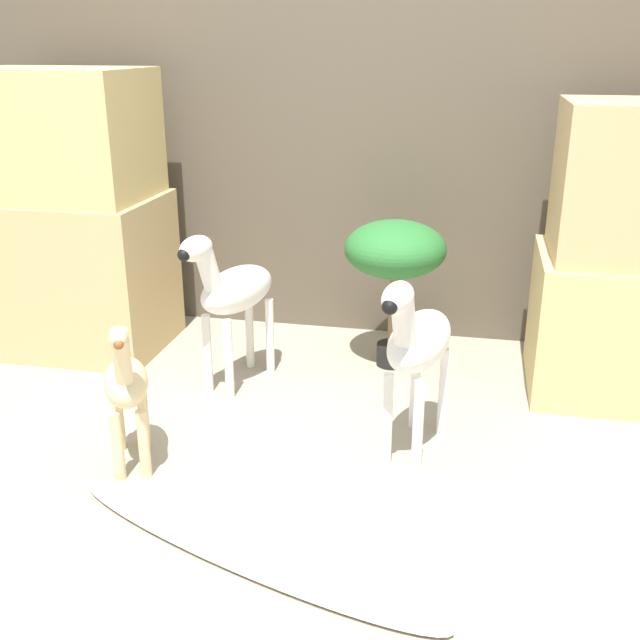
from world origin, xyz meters
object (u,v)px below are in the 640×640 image
at_px(zebra_left, 232,290).
at_px(surfboard, 242,546).
at_px(potted_palm_front, 395,254).
at_px(giraffe_figurine, 126,386).
at_px(zebra_right, 417,342).

bearing_deg(zebra_left, surfboard, -71.24).
relative_size(potted_palm_front, surfboard, 0.52).
bearing_deg(giraffe_figurine, potted_palm_front, 53.25).
distance_m(zebra_right, surfboard, 0.89).
height_order(giraffe_figurine, potted_palm_front, potted_palm_front).
distance_m(zebra_right, zebra_left, 0.89).
xyz_separation_m(giraffe_figurine, surfboard, (0.51, -0.37, -0.28)).
bearing_deg(zebra_right, potted_palm_front, 102.24).
height_order(zebra_right, surfboard, zebra_right).
distance_m(giraffe_figurine, surfboard, 0.69).
distance_m(zebra_right, potted_palm_front, 0.78).
bearing_deg(giraffe_figurine, zebra_right, 17.07).
xyz_separation_m(zebra_right, surfboard, (-0.43, -0.66, -0.41)).
bearing_deg(surfboard, zebra_left, 108.76).
height_order(zebra_left, potted_palm_front, zebra_left).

